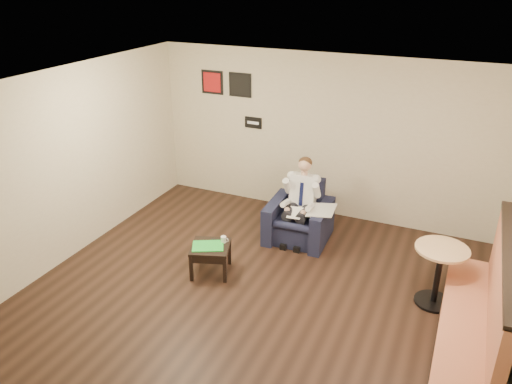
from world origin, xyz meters
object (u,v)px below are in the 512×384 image
at_px(side_table, 211,259).
at_px(banquette, 473,301).
at_px(armchair, 299,213).
at_px(seated_man, 297,206).
at_px(smartphone, 215,240).
at_px(cafe_table, 438,276).
at_px(coffee_mug, 224,239).
at_px(green_folder, 208,246).

bearing_deg(side_table, banquette, -3.54).
bearing_deg(armchair, banquette, -34.79).
xyz_separation_m(armchair, seated_man, (0.01, -0.12, 0.17)).
relative_size(smartphone, cafe_table, 0.16).
relative_size(banquette, cafe_table, 3.14).
xyz_separation_m(seated_man, coffee_mug, (-0.70, -1.15, -0.15)).
relative_size(armchair, banquette, 0.36).
height_order(armchair, green_folder, armchair).
relative_size(armchair, smartphone, 7.03).
relative_size(seated_man, smartphone, 9.32).
relative_size(coffee_mug, cafe_table, 0.11).
relative_size(seated_man, green_folder, 2.90).
bearing_deg(green_folder, armchair, 60.25).
distance_m(seated_man, smartphone, 1.43).
xyz_separation_m(side_table, cafe_table, (3.02, 0.55, 0.20)).
relative_size(coffee_mug, smartphone, 0.68).
bearing_deg(smartphone, green_folder, -103.96).
relative_size(green_folder, coffee_mug, 4.74).
height_order(side_table, banquette, banquette).
height_order(side_table, coffee_mug, coffee_mug).
xyz_separation_m(coffee_mug, cafe_table, (2.89, 0.38, -0.07)).
bearing_deg(cafe_table, green_folder, -169.28).
height_order(armchair, seated_man, seated_man).
height_order(green_folder, coffee_mug, coffee_mug).
bearing_deg(armchair, green_folder, -122.23).
height_order(armchair, side_table, armchair).
bearing_deg(smartphone, seated_man, 45.53).
height_order(seated_man, coffee_mug, seated_man).
distance_m(side_table, green_folder, 0.23).
xyz_separation_m(armchair, smartphone, (-0.82, -1.28, -0.02)).
height_order(green_folder, smartphone, green_folder).
height_order(green_folder, banquette, banquette).
bearing_deg(green_folder, coffee_mug, 52.61).
bearing_deg(seated_man, coffee_mug, -123.57).
height_order(coffee_mug, banquette, banquette).
height_order(smartphone, banquette, banquette).
relative_size(side_table, coffee_mug, 5.79).
bearing_deg(smartphone, coffee_mug, -7.10).
height_order(armchair, coffee_mug, armchair).
xyz_separation_m(seated_man, smartphone, (-0.83, -1.16, -0.19)).
bearing_deg(cafe_table, coffee_mug, -172.49).
bearing_deg(armchair, cafe_table, -24.54).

